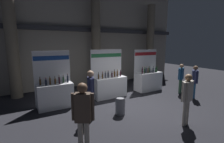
% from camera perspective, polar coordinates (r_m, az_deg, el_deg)
% --- Properties ---
extents(ground_plane, '(27.11, 27.11, 0.00)m').
position_cam_1_polar(ground_plane, '(7.13, 8.54, -12.23)').
color(ground_plane, black).
extents(hall_colonnade, '(13.55, 1.19, 6.36)m').
position_cam_1_polar(hall_colonnade, '(10.65, -7.11, 12.03)').
color(hall_colonnade, gray).
rests_on(hall_colonnade, ground_plane).
extents(exhibitor_booth_0, '(1.48, 0.66, 2.36)m').
position_cam_1_polar(exhibitor_booth_0, '(7.23, -19.32, -7.21)').
color(exhibitor_booth_0, white).
rests_on(exhibitor_booth_0, ground_plane).
extents(exhibitor_booth_1, '(1.74, 0.66, 2.37)m').
position_cam_1_polar(exhibitor_booth_1, '(8.19, -0.88, -4.74)').
color(exhibitor_booth_1, white).
rests_on(exhibitor_booth_1, ground_plane).
extents(exhibitor_booth_2, '(1.61, 0.66, 2.32)m').
position_cam_1_polar(exhibitor_booth_2, '(9.59, 12.61, -2.80)').
color(exhibitor_booth_2, white).
rests_on(exhibitor_booth_2, ground_plane).
extents(trash_bin, '(0.37, 0.37, 0.65)m').
position_cam_1_polar(trash_bin, '(6.30, 2.91, -11.99)').
color(trash_bin, slate).
rests_on(trash_bin, ground_plane).
extents(visitor_0, '(0.51, 0.36, 1.59)m').
position_cam_1_polar(visitor_0, '(9.48, 23.00, -1.52)').
color(visitor_0, '#33563D').
rests_on(visitor_0, ground_plane).
extents(visitor_1, '(0.30, 0.50, 1.76)m').
position_cam_1_polar(visitor_1, '(5.70, -7.42, -6.83)').
color(visitor_1, '#33563D').
rests_on(visitor_1, ground_plane).
extents(visitor_2, '(0.58, 0.31, 1.71)m').
position_cam_1_polar(visitor_2, '(5.82, 24.85, -7.48)').
color(visitor_2, '#ADA393').
rests_on(visitor_2, ground_plane).
extents(visitor_3, '(0.48, 0.46, 1.61)m').
position_cam_1_polar(visitor_3, '(8.88, 27.00, -2.31)').
color(visitor_3, navy).
rests_on(visitor_3, ground_plane).
extents(visitor_5, '(0.47, 0.37, 1.79)m').
position_cam_1_polar(visitor_5, '(3.94, -10.12, -14.20)').
color(visitor_5, '#ADA393').
rests_on(visitor_5, ground_plane).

